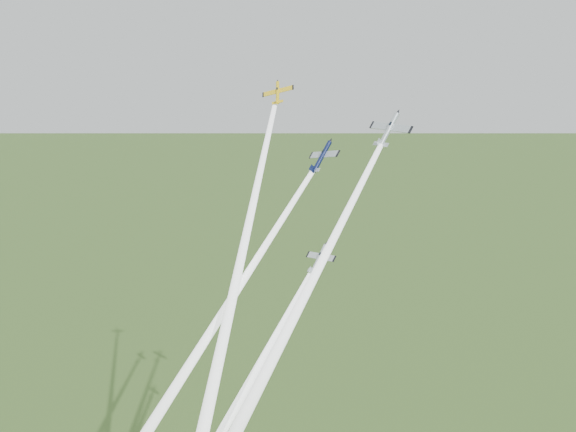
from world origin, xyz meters
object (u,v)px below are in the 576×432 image
object	(u,v)px
plane_navy	(322,157)
plane_silver_right	(389,129)
plane_silver_low	(319,259)
plane_yellow	(278,92)

from	to	relation	value
plane_navy	plane_silver_right	world-z (taller)	plane_silver_right
plane_navy	plane_silver_low	size ratio (longest dim) A/B	1.16
plane_navy	plane_silver_low	world-z (taller)	plane_navy
plane_silver_right	plane_silver_low	distance (m)	26.00
plane_yellow	plane_navy	size ratio (longest dim) A/B	0.78
plane_navy	plane_yellow	bearing A→B (deg)	-179.34
plane_navy	plane_silver_right	size ratio (longest dim) A/B	0.98
plane_yellow	plane_silver_right	size ratio (longest dim) A/B	0.76
plane_navy	plane_silver_right	bearing A→B (deg)	23.20
plane_yellow	plane_silver_low	size ratio (longest dim) A/B	0.90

